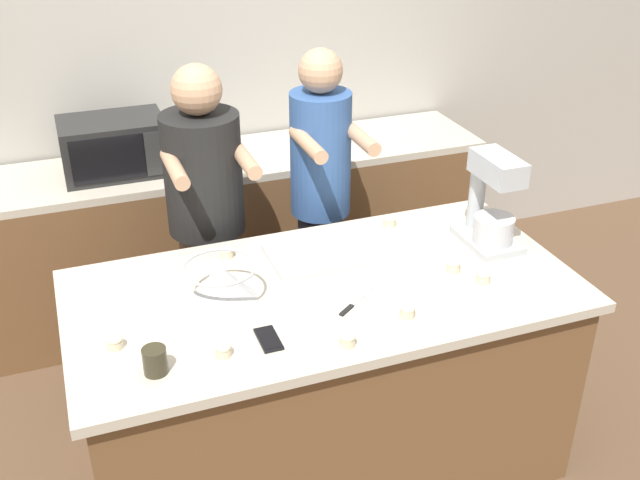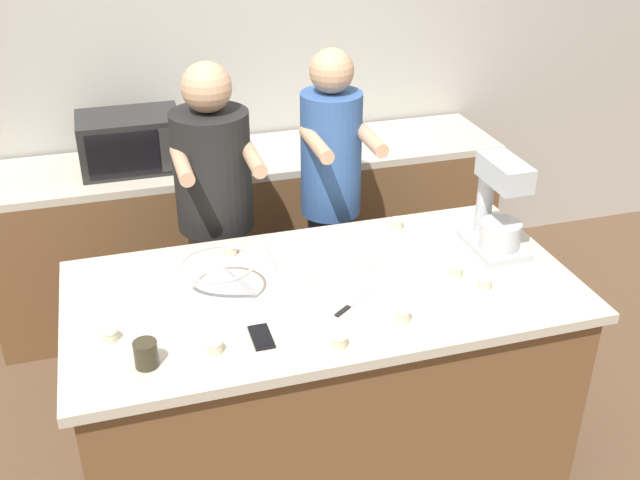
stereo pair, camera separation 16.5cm
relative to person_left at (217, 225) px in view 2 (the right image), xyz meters
name	(u,v)px [view 2 (the right image)]	position (x,y,z in m)	size (l,w,h in m)	color
ground_plane	(323,459)	(0.29, -0.75, -0.84)	(16.00, 16.00, 0.00)	brown
back_wall	(233,58)	(0.29, 1.01, 0.51)	(10.00, 0.06, 2.70)	#B2ADA3
island_counter	(323,378)	(0.29, -0.75, -0.39)	(1.96, 0.98, 0.90)	brown
back_counter	(253,228)	(0.29, 0.66, -0.39)	(2.80, 0.60, 0.91)	brown
person_left	(217,225)	(0.00, 0.00, 0.00)	(0.36, 0.51, 1.61)	brown
person_right	(331,205)	(0.56, 0.00, 0.03)	(0.31, 0.48, 1.63)	#33384C
stand_mixer	(498,211)	(1.07, -0.66, 0.24)	(0.20, 0.30, 0.40)	#B2B7BC
mixing_bowl	(219,279)	(-0.10, -0.71, 0.14)	(0.28, 0.28, 0.15)	#BCBCC1
baking_tray	(317,254)	(0.33, -0.52, 0.08)	(0.37, 0.30, 0.04)	#BCBCC1
microwave_oven	(131,141)	(-0.32, 0.66, 0.21)	(0.52, 0.36, 0.28)	black
cell_phone	(261,337)	(-0.01, -1.01, 0.06)	(0.07, 0.14, 0.01)	black
drinking_glass	(146,354)	(-0.40, -1.05, 0.11)	(0.08, 0.08, 0.09)	#332D1E
knife	(351,305)	(0.36, -0.90, 0.06)	(0.19, 0.14, 0.01)	#BCBCC1
cupcake_0	(230,249)	(0.00, -0.39, 0.09)	(0.06, 0.06, 0.06)	beige
cupcake_1	(456,270)	(0.82, -0.82, 0.09)	(0.06, 0.06, 0.06)	beige
cupcake_2	(110,333)	(-0.51, -0.87, 0.09)	(0.06, 0.06, 0.06)	beige
cupcake_3	(485,282)	(0.89, -0.93, 0.09)	(0.06, 0.06, 0.06)	beige
cupcake_4	(397,223)	(0.75, -0.37, 0.09)	(0.06, 0.06, 0.06)	beige
cupcake_5	(339,339)	(0.23, -1.13, 0.09)	(0.06, 0.06, 0.06)	beige
cupcake_6	(215,345)	(-0.18, -1.04, 0.09)	(0.06, 0.06, 0.06)	beige
cupcake_7	(403,313)	(0.50, -1.05, 0.09)	(0.06, 0.06, 0.06)	beige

